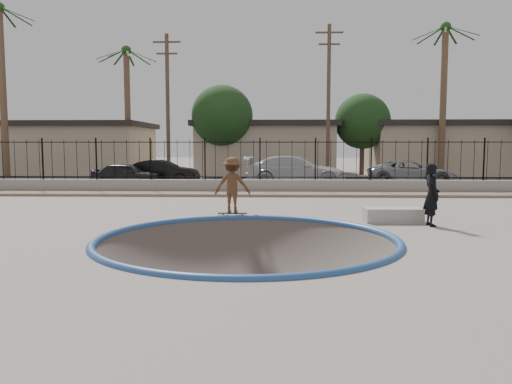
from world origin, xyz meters
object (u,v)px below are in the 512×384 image
object	(u,v)px
skater	(232,188)
car_c	(295,170)
concrete_ledge	(393,215)
car_a	(127,174)
car_b	(162,172)
car_d	(411,172)
skateboard	(232,213)
videographer	(432,195)

from	to	relation	value
skater	car_c	distance (m)	11.60
concrete_ledge	car_a	bearing A→B (deg)	133.71
concrete_ledge	car_b	bearing A→B (deg)	126.42
car_a	car_d	xyz separation A→B (m)	(15.14, 1.60, 0.04)
car_c	skateboard	bearing A→B (deg)	172.30
concrete_ledge	skateboard	bearing A→B (deg)	166.15
skater	concrete_ledge	xyz separation A→B (m)	(4.66, -1.15, -0.66)
videographer	concrete_ledge	xyz separation A→B (m)	(-0.86, 0.69, -0.64)
skater	videographer	distance (m)	5.81
car_a	car_b	distance (m)	2.03
car_c	car_b	bearing A→B (deg)	91.73
videographer	car_c	size ratio (longest dim) A/B	0.31
skater	car_d	size ratio (longest dim) A/B	0.37
car_c	concrete_ledge	bearing A→B (deg)	-165.48
skateboard	concrete_ledge	xyz separation A→B (m)	(4.66, -1.15, 0.14)
car_c	car_a	bearing A→B (deg)	100.57
videographer	car_d	bearing A→B (deg)	-16.63
skateboard	car_a	bearing A→B (deg)	124.65
car_b	concrete_ledge	bearing A→B (deg)	-140.92
car_d	car_a	bearing A→B (deg)	100.71
concrete_ledge	car_d	bearing A→B (deg)	72.68
car_d	concrete_ledge	bearing A→B (deg)	167.35
skater	car_c	size ratio (longest dim) A/B	0.32
skater	car_a	distance (m)	12.20
concrete_ledge	car_c	world-z (taller)	car_c
skateboard	videographer	xyz separation A→B (m)	(5.52, -1.83, 0.78)
videographer	car_d	world-z (taller)	videographer
skater	car_d	xyz separation A→B (m)	(8.76, 12.00, -0.17)
skateboard	concrete_ledge	world-z (taller)	concrete_ledge
concrete_ledge	car_d	world-z (taller)	car_d
skater	videographer	world-z (taller)	skater
skateboard	car_c	size ratio (longest dim) A/B	0.17
videographer	concrete_ledge	world-z (taller)	videographer
skateboard	car_d	distance (m)	14.87
concrete_ledge	car_b	size ratio (longest dim) A/B	0.40
videographer	car_a	world-z (taller)	videographer
car_d	videographer	bearing A→B (deg)	171.49
skater	car_c	world-z (taller)	skater
car_b	car_d	bearing A→B (deg)	-86.04
skateboard	car_d	world-z (taller)	car_d
car_a	car_c	distance (m)	8.88
car_b	car_c	size ratio (longest dim) A/B	0.74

